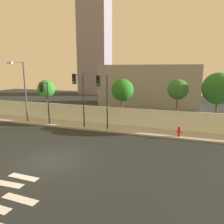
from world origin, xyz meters
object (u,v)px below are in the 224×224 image
(traffic_light_left, at_px, (79,89))
(roadside_tree_midright, at_px, (178,90))
(traffic_light_center, at_px, (45,94))
(traffic_light_right, at_px, (103,91))
(street_lamp_curbside, at_px, (23,87))
(roadside_tree_rightmost, at_px, (218,89))
(roadside_tree_midleft, at_px, (122,90))
(fire_hydrant, at_px, (179,131))
(roadside_tree_leftmost, at_px, (46,89))

(traffic_light_left, distance_m, roadside_tree_midright, 9.53)
(traffic_light_left, bearing_deg, traffic_light_center, 177.33)
(traffic_light_right, height_order, street_lamp_curbside, street_lamp_curbside)
(traffic_light_center, relative_size, roadside_tree_rightmost, 0.79)
(roadside_tree_midright, bearing_deg, street_lamp_curbside, -167.00)
(roadside_tree_midleft, relative_size, roadside_tree_midright, 0.99)
(traffic_light_left, relative_size, traffic_light_right, 1.02)
(fire_hydrant, relative_size, roadside_tree_midright, 0.18)
(street_lamp_curbside, height_order, roadside_tree_rightmost, street_lamp_curbside)
(traffic_light_left, xyz_separation_m, roadside_tree_midleft, (2.93, 4.20, -0.37))
(street_lamp_curbside, relative_size, roadside_tree_midright, 1.32)
(roadside_tree_midleft, bearing_deg, traffic_light_center, -149.69)
(traffic_light_center, distance_m, roadside_tree_midright, 13.13)
(roadside_tree_midleft, bearing_deg, roadside_tree_rightmost, 0.00)
(traffic_light_right, bearing_deg, roadside_tree_rightmost, 23.35)
(traffic_light_left, height_order, roadside_tree_midleft, traffic_light_left)
(roadside_tree_midright, bearing_deg, roadside_tree_leftmost, -180.00)
(street_lamp_curbside, xyz_separation_m, roadside_tree_rightmost, (19.00, 3.56, 0.05))
(fire_hydrant, distance_m, roadside_tree_rightmost, 5.82)
(traffic_light_left, distance_m, street_lamp_curbside, 6.91)
(traffic_light_left, height_order, roadside_tree_leftmost, traffic_light_left)
(traffic_light_left, relative_size, roadside_tree_midright, 1.08)
(street_lamp_curbside, height_order, roadside_tree_midleft, street_lamp_curbside)
(fire_hydrant, bearing_deg, roadside_tree_rightmost, 49.20)
(roadside_tree_leftmost, relative_size, roadside_tree_rightmost, 0.82)
(roadside_tree_leftmost, height_order, roadside_tree_rightmost, roadside_tree_rightmost)
(traffic_light_right, distance_m, roadside_tree_leftmost, 9.90)
(roadside_tree_leftmost, distance_m, roadside_tree_rightmost, 18.72)
(roadside_tree_midright, relative_size, roadside_tree_rightmost, 0.88)
(roadside_tree_rightmost, bearing_deg, traffic_light_left, -160.90)
(traffic_light_left, xyz_separation_m, street_lamp_curbside, (-6.88, 0.63, 0.00))
(street_lamp_curbside, height_order, fire_hydrant, street_lamp_curbside)
(roadside_tree_midleft, bearing_deg, traffic_light_left, -124.92)
(roadside_tree_leftmost, distance_m, roadside_tree_midright, 15.16)
(traffic_light_center, bearing_deg, roadside_tree_leftmost, 123.53)
(traffic_light_left, xyz_separation_m, traffic_light_center, (-3.93, 0.18, -0.62))
(traffic_light_center, bearing_deg, roadside_tree_midright, 17.80)
(traffic_light_left, relative_size, roadside_tree_midleft, 1.09)
(traffic_light_center, bearing_deg, roadside_tree_rightmost, 14.03)
(fire_hydrant, height_order, roadside_tree_midright, roadside_tree_midright)
(traffic_light_center, height_order, roadside_tree_midleft, roadside_tree_midleft)
(street_lamp_curbside, xyz_separation_m, roadside_tree_midright, (15.44, 3.56, -0.15))
(traffic_light_center, bearing_deg, traffic_light_left, -2.67)
(street_lamp_curbside, bearing_deg, roadside_tree_rightmost, 10.63)
(roadside_tree_midright, bearing_deg, fire_hydrant, -82.83)
(traffic_light_left, height_order, fire_hydrant, traffic_light_left)
(roadside_tree_midright, xyz_separation_m, roadside_tree_rightmost, (3.56, 0.00, 0.21))
(traffic_light_left, distance_m, roadside_tree_leftmost, 7.83)
(traffic_light_left, height_order, roadside_tree_rightmost, roadside_tree_rightmost)
(roadside_tree_leftmost, xyz_separation_m, roadside_tree_midleft, (9.52, 0.00, 0.16))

